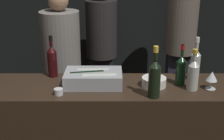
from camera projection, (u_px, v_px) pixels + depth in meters
name	position (u px, v px, depth m)	size (l,w,h in m)	color
wall_back_chalkboard	(112.00, 2.00, 4.30)	(6.40, 0.06, 2.80)	black
ice_bin_with_bottles	(94.00, 78.00, 2.39)	(0.44, 0.28, 0.12)	#9EA0A5
bowl_white	(154.00, 81.00, 2.37)	(0.19, 0.19, 0.07)	silver
wine_glass	(212.00, 77.00, 2.30)	(0.08, 0.08, 0.14)	silver
candle_votive	(58.00, 92.00, 2.23)	(0.06, 0.06, 0.05)	silver
red_wine_bottle_burgundy	(181.00, 69.00, 2.37)	(0.07, 0.07, 0.32)	black
white_wine_bottle	(195.00, 63.00, 2.46)	(0.08, 0.08, 0.35)	#B2B7AD
rose_wine_bottle	(193.00, 73.00, 2.28)	(0.08, 0.08, 0.31)	#B2B7AD
champagne_bottle	(155.00, 77.00, 2.15)	(0.08, 0.08, 0.37)	black
red_wine_bottle_black_foil	(52.00, 60.00, 2.53)	(0.08, 0.08, 0.34)	black
person_in_hoodie	(101.00, 44.00, 3.98)	(0.39, 0.39, 1.70)	black
person_blond_tee	(62.00, 61.00, 3.40)	(0.42, 0.42, 1.68)	black
person_grey_polo	(180.00, 39.00, 3.83)	(0.39, 0.39, 1.85)	black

